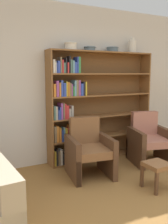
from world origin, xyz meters
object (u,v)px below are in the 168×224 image
Objects in this scene: bowl_cream at (71,46)px; vase_tall at (132,46)px; armchair_cushioned at (149,141)px; bowl_stoneware at (90,48)px; bowl_terracotta at (113,49)px; footstool at (157,168)px; armchair_leather at (89,150)px; bookshelf at (90,107)px.

vase_tall is at bearing 0.00° from bowl_cream.
armchair_cushioned is (1.24, -0.62, -1.64)m from bowl_cream.
vase_tall reaches higher than bowl_stoneware.
bowl_cream is 1.29m from vase_tall.
vase_tall is at bearing 0.00° from bowl_terracotta.
bowl_terracotta is at bearing 0.00° from bowl_cream.
vase_tall is 2.42m from footstool.
footstool is at bearing 133.96° from armchair_leather.
bookshelf is 1.14m from bowl_terracotta.
bookshelf is 9.06× the size of bowl_terracotta.
bookshelf is 2.32× the size of armchair_cushioned.
bowl_cream is (-0.38, -0.01, 1.06)m from bookshelf.
footstool is (-0.63, -0.86, -0.10)m from armchair_cushioned.
bookshelf is 1.03m from bowl_stoneware.
armchair_leather is (0.01, -0.62, -1.64)m from bowl_cream.
bookshelf is 7.28× the size of vase_tall.
bowl_stoneware is 0.93m from vase_tall.
bowl_terracotta is (0.46, -0.01, 1.04)m from bookshelf.
bowl_terracotta reaches higher than bowl_stoneware.
bookshelf is 5.52× the size of footstool.
armchair_leather is at bearing -88.80° from bowl_cream.
armchair_leather reaches higher than footstool.
bowl_stoneware is 0.77× the size of vase_tall.
armchair_cushioned is at bearing -36.33° from bookshelf.
bowl_cream reaches higher than bowl_terracotta.
footstool is (0.60, -1.48, -1.73)m from bowl_cream.
bookshelf is at bearing 1.87° from bowl_cream.
bowl_stoneware is at bearing 0.00° from bowl_cream.
footstool is (-0.69, -1.48, -1.78)m from vase_tall.
bowl_cream is 0.36m from bowl_stoneware.
bowl_terracotta is 0.61× the size of footstool.
bowl_terracotta is at bearing -41.34° from armchair_cushioned.
footstool is at bearing -81.50° from bookshelf.
footstool is at bearing -80.75° from bowl_stoneware.
vase_tall reaches higher than armchair_leather.
bookshelf is 1.65m from footstool.
vase_tall is 0.32× the size of armchair_leather.
armchair_cushioned is at bearing 53.66° from footstool.
vase_tall is at bearing -144.62° from armchair_leather.
bowl_terracotta is (0.84, 0.00, -0.02)m from bowl_cream.
bowl_cream is 2.14m from armchair_cushioned.
armchair_cushioned is at bearing -57.10° from bowl_terracotta.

